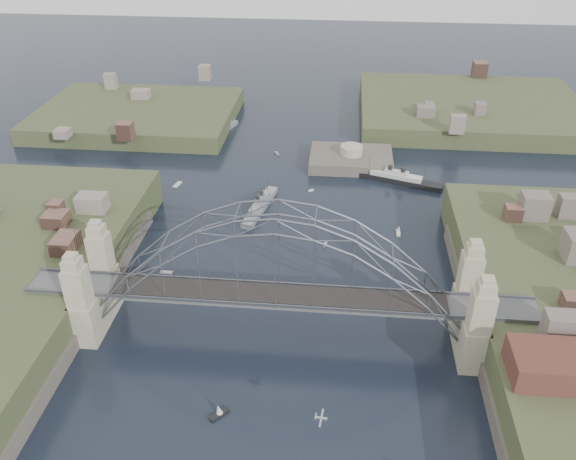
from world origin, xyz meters
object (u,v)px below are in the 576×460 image
at_px(naval_cruiser_near, 260,206).
at_px(naval_cruiser_far, 224,129).
at_px(ocean_liner, 396,179).
at_px(bridge, 277,276).
at_px(fort_island, 351,166).

xyz_separation_m(naval_cruiser_near, naval_cruiser_far, (-17.48, 46.82, -0.11)).
bearing_deg(naval_cruiser_far, ocean_liner, -30.36).
xyz_separation_m(bridge, fort_island, (12.00, 70.00, -12.66)).
relative_size(bridge, fort_island, 3.82).
bearing_deg(fort_island, naval_cruiser_far, 152.76).
bearing_deg(bridge, naval_cruiser_near, 101.89).
bearing_deg(naval_cruiser_near, ocean_liner, 28.30).
bearing_deg(ocean_liner, naval_cruiser_near, -151.70).
bearing_deg(naval_cruiser_far, fort_island, -27.24).
relative_size(bridge, naval_cruiser_near, 4.34).
xyz_separation_m(bridge, naval_cruiser_near, (-9.05, 43.01, -11.43)).
relative_size(naval_cruiser_far, ocean_liner, 0.63).
height_order(bridge, naval_cruiser_near, bridge).
bearing_deg(naval_cruiser_near, naval_cruiser_far, 110.47).
bearing_deg(fort_island, ocean_liner, -39.49).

